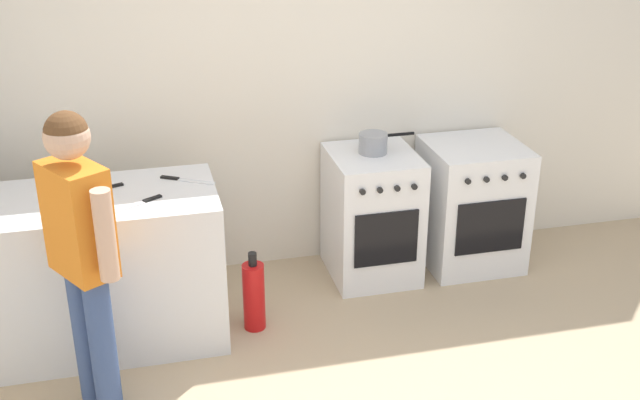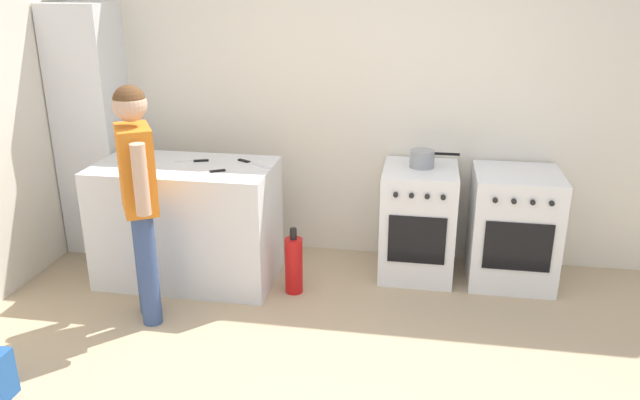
{
  "view_description": "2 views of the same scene",
  "coord_description": "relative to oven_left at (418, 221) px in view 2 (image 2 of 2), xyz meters",
  "views": [
    {
      "loc": [
        -1.12,
        -2.95,
        2.65
      ],
      "look_at": [
        -0.16,
        0.95,
        0.86
      ],
      "focal_mm": 45.0,
      "sensor_mm": 36.0,
      "label": 1
    },
    {
      "loc": [
        0.36,
        -2.9,
        2.2
      ],
      "look_at": [
        -0.29,
        0.86,
        0.81
      ],
      "focal_mm": 35.0,
      "sensor_mm": 36.0,
      "label": 2
    }
  ],
  "objects": [
    {
      "name": "knife_carving",
      "position": [
        -1.21,
        -0.27,
        0.48
      ],
      "size": [
        0.3,
        0.19,
        0.01
      ],
      "color": "silver",
      "rests_on": "counter_unit"
    },
    {
      "name": "ground_plane",
      "position": [
        -0.35,
        -1.58,
        -0.43
      ],
      "size": [
        8.0,
        8.0,
        0.0
      ],
      "primitive_type": "plane",
      "color": "tan"
    },
    {
      "name": "larder_cabinet",
      "position": [
        -2.65,
        0.1,
        0.57
      ],
      "size": [
        0.48,
        0.44,
        2.0
      ],
      "primitive_type": "cube",
      "color": "silver",
      "rests_on": "ground"
    },
    {
      "name": "fire_extinguisher",
      "position": [
        -0.87,
        -0.48,
        -0.21
      ],
      "size": [
        0.13,
        0.13,
        0.5
      ],
      "color": "red",
      "rests_on": "ground"
    },
    {
      "name": "knife_utility",
      "position": [
        -1.66,
        -0.29,
        0.48
      ],
      "size": [
        0.25,
        0.11,
        0.01
      ],
      "color": "silver",
      "rests_on": "counter_unit"
    },
    {
      "name": "back_wall",
      "position": [
        -0.35,
        0.37,
        0.87
      ],
      "size": [
        6.0,
        0.1,
        2.6
      ],
      "primitive_type": "cube",
      "color": "silver",
      "rests_on": "ground"
    },
    {
      "name": "oven_left",
      "position": [
        0.0,
        0.0,
        0.0
      ],
      "size": [
        0.55,
        0.62,
        0.85
      ],
      "color": "white",
      "rests_on": "ground"
    },
    {
      "name": "knife_bread",
      "position": [
        -1.49,
        -0.55,
        0.48
      ],
      "size": [
        0.32,
        0.2,
        0.01
      ],
      "color": "silver",
      "rests_on": "counter_unit"
    },
    {
      "name": "person",
      "position": [
        -1.76,
        -0.99,
        0.51
      ],
      "size": [
        0.35,
        0.5,
        1.58
      ],
      "color": "#384C7A",
      "rests_on": "ground"
    },
    {
      "name": "oven_right",
      "position": [
        0.7,
        0.0,
        0.0
      ],
      "size": [
        0.62,
        0.62,
        0.85
      ],
      "color": "white",
      "rests_on": "ground"
    },
    {
      "name": "pot",
      "position": [
        0.01,
        0.03,
        0.49
      ],
      "size": [
        0.36,
        0.18,
        0.13
      ],
      "color": "gray",
      "rests_on": "oven_left"
    },
    {
      "name": "counter_unit",
      "position": [
        -1.7,
        -0.38,
        0.02
      ],
      "size": [
        1.3,
        0.7,
        0.9
      ],
      "primitive_type": "cube",
      "color": "silver",
      "rests_on": "ground"
    }
  ]
}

